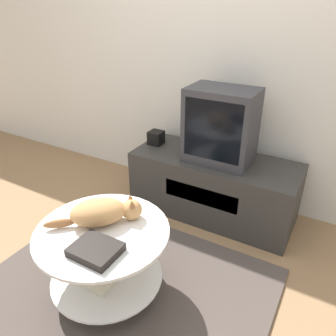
% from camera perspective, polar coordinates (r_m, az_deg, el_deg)
% --- Properties ---
extents(ground_plane, '(12.00, 12.00, 0.00)m').
position_cam_1_polar(ground_plane, '(2.11, -9.67, -22.40)').
color(ground_plane, '#93704C').
extents(wall_back, '(8.00, 0.05, 2.60)m').
position_cam_1_polar(wall_back, '(2.68, 9.60, 20.86)').
color(wall_back, silver).
rests_on(wall_back, ground_plane).
extents(rug, '(1.69, 1.56, 0.02)m').
position_cam_1_polar(rug, '(2.10, -9.70, -22.23)').
color(rug, '#4C423D').
rests_on(rug, ground_plane).
extents(tv_stand, '(1.29, 0.52, 0.50)m').
position_cam_1_polar(tv_stand, '(2.67, 7.88, -3.14)').
color(tv_stand, '#33302D').
rests_on(tv_stand, ground_plane).
extents(tv, '(0.49, 0.33, 0.55)m').
position_cam_1_polar(tv, '(2.42, 9.15, 7.23)').
color(tv, '#333338').
rests_on(tv, tv_stand).
extents(speaker, '(0.11, 0.11, 0.11)m').
position_cam_1_polar(speaker, '(2.76, -2.10, 5.30)').
color(speaker, black).
rests_on(speaker, tv_stand).
extents(coffee_table, '(0.73, 0.73, 0.46)m').
position_cam_1_polar(coffee_table, '(1.94, -11.04, -14.62)').
color(coffee_table, '#B2B2B7').
rests_on(coffee_table, rug).
extents(dvd_box, '(0.23, 0.19, 0.04)m').
position_cam_1_polar(dvd_box, '(1.68, -12.47, -13.72)').
color(dvd_box, black).
rests_on(dvd_box, coffee_table).
extents(cat, '(0.42, 0.40, 0.14)m').
position_cam_1_polar(cat, '(1.85, -11.36, -7.51)').
color(cat, tan).
rests_on(cat, coffee_table).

